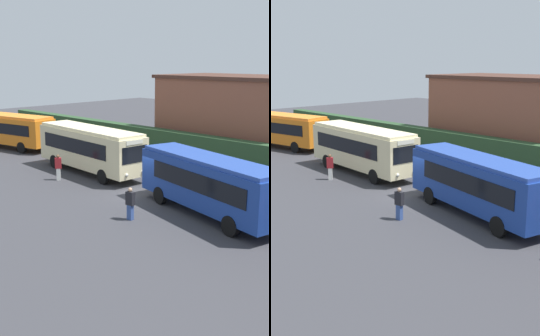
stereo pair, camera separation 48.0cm
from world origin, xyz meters
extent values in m
plane|color=#38383D|center=(0.00, 0.00, 0.00)|extent=(102.50, 102.50, 0.00)
cube|color=orange|center=(-19.78, 2.02, 1.73)|extent=(10.30, 4.43, 2.35)
cube|color=orange|center=(-19.78, 2.02, 3.00)|extent=(9.97, 4.17, 0.20)
cube|color=black|center=(-19.24, 0.85, 2.01)|extent=(7.66, 1.60, 0.94)
cube|color=black|center=(-19.74, 3.30, 2.01)|extent=(7.66, 1.60, 0.94)
cylinder|color=black|center=(-16.52, 1.52, 0.50)|extent=(1.04, 0.47, 1.00)
cylinder|color=black|center=(-16.97, 3.75, 0.50)|extent=(1.04, 0.47, 1.00)
cube|color=beige|center=(-6.74, 1.26, 1.83)|extent=(9.96, 3.17, 2.55)
cube|color=#F8E8B2|center=(-6.74, 1.26, 3.20)|extent=(9.66, 2.95, 0.20)
cube|color=black|center=(-6.95, 2.53, 2.13)|extent=(7.64, 0.58, 1.02)
cube|color=black|center=(-7.13, 0.03, 2.13)|extent=(7.64, 0.58, 1.02)
cube|color=black|center=(-1.83, 0.91, 2.13)|extent=(0.18, 2.03, 1.07)
cube|color=silver|center=(-1.83, 0.91, 2.92)|extent=(0.14, 1.36, 0.28)
cylinder|color=black|center=(-3.62, 2.18, 0.50)|extent=(1.02, 0.35, 1.00)
cylinder|color=black|center=(-3.79, -0.09, 0.50)|extent=(1.02, 0.35, 1.00)
cylinder|color=black|center=(-9.69, 2.61, 0.50)|extent=(1.02, 0.35, 1.00)
cylinder|color=black|center=(-9.85, 0.34, 0.50)|extent=(1.02, 0.35, 1.00)
sphere|color=silver|center=(-1.77, 1.59, 0.90)|extent=(0.22, 0.22, 0.22)
sphere|color=silver|center=(-1.86, 0.23, 0.90)|extent=(0.22, 0.22, 0.22)
cube|color=navy|center=(4.75, -0.19, 1.74)|extent=(9.58, 4.38, 2.37)
cube|color=#2747A0|center=(4.75, -0.19, 3.02)|extent=(9.26, 4.14, 0.20)
cube|color=black|center=(4.78, -1.39, 2.02)|extent=(7.06, 1.71, 0.95)
cube|color=black|center=(5.31, 0.87, 2.02)|extent=(7.06, 1.71, 0.95)
cube|color=black|center=(0.22, 0.88, 2.02)|extent=(0.47, 1.85, 1.00)
cube|color=silver|center=(0.22, 0.88, 2.74)|extent=(0.33, 1.24, 0.28)
cylinder|color=black|center=(1.71, -0.55, 0.50)|extent=(1.04, 0.50, 1.00)
cylinder|color=black|center=(2.19, 1.49, 0.50)|extent=(1.04, 0.50, 1.00)
cylinder|color=black|center=(7.32, -1.88, 0.50)|extent=(1.04, 0.50, 1.00)
cylinder|color=black|center=(7.80, 0.17, 0.50)|extent=(1.04, 0.50, 1.00)
sphere|color=silver|center=(0.06, 0.27, 0.90)|extent=(0.22, 0.22, 0.22)
sphere|color=silver|center=(0.35, 1.50, 0.90)|extent=(0.22, 0.22, 0.22)
cube|color=silver|center=(-6.67, -1.59, 0.41)|extent=(0.36, 0.36, 0.83)
cube|color=maroon|center=(-6.67, -1.59, 1.19)|extent=(0.47, 0.49, 0.72)
sphere|color=brown|center=(-6.67, -1.59, 1.67)|extent=(0.23, 0.23, 0.23)
cube|color=#334C8C|center=(2.44, -3.62, 0.40)|extent=(0.31, 0.27, 0.79)
cube|color=black|center=(2.44, -3.62, 1.14)|extent=(0.47, 0.30, 0.70)
sphere|color=tan|center=(2.44, -3.62, 1.60)|extent=(0.22, 0.22, 0.22)
cube|color=#2A492A|center=(0.00, 10.78, 1.00)|extent=(63.25, 1.18, 1.99)
cube|color=brown|center=(-3.68, 15.88, 3.18)|extent=(13.63, 7.63, 6.36)
cube|color=#4C2D23|center=(-3.68, 15.88, 6.51)|extent=(14.17, 7.93, 0.30)
cone|color=orange|center=(-17.19, 7.85, 0.30)|extent=(0.36, 0.36, 0.60)
camera|label=1|loc=(18.47, -19.12, 8.03)|focal=49.07mm
camera|label=2|loc=(18.81, -18.78, 8.03)|focal=49.07mm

